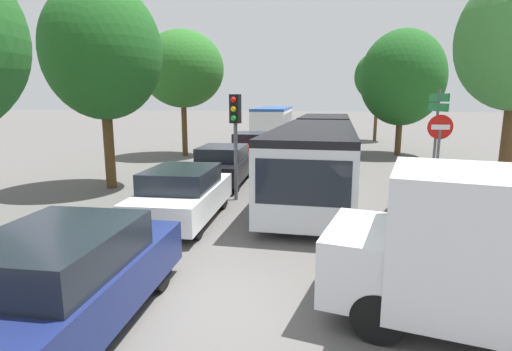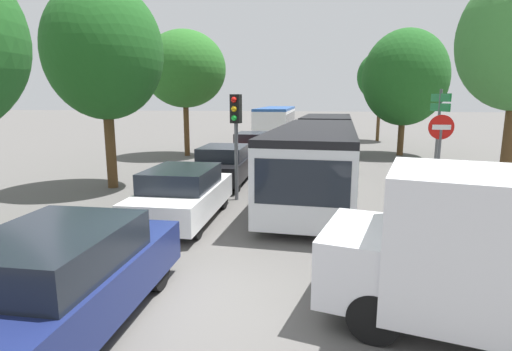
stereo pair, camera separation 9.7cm
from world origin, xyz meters
name	(u,v)px [view 1 (the left image)]	position (x,y,z in m)	size (l,w,h in m)	color
ground_plane	(201,304)	(0.00, 0.00, 0.00)	(200.00, 200.00, 0.00)	#565451
articulated_bus	(320,146)	(1.99, 10.74, 1.37)	(3.34, 16.10, 2.37)	silver
city_bus_rear	(274,120)	(-1.83, 29.55, 1.45)	(2.63, 11.62, 2.50)	silver
queued_car_navy	(63,282)	(-1.64, -1.07, 0.78)	(1.89, 4.44, 1.54)	navy
queued_car_white	(183,194)	(-1.70, 4.25, 0.74)	(1.80, 4.22, 1.47)	white
queued_car_black	(223,164)	(-1.74, 9.21, 0.74)	(1.80, 4.23, 1.47)	black
queued_car_red	(251,146)	(-1.58, 15.26, 0.75)	(1.82, 4.28, 1.49)	#B21E19
traffic_light	(235,123)	(-0.74, 6.71, 2.50)	(0.36, 0.39, 3.40)	#56595E
no_entry_sign	(438,148)	(5.30, 6.29, 1.88)	(0.70, 0.08, 2.82)	#56595E
direction_sign_post	(437,119)	(6.13, 9.56, 2.55)	(0.31, 1.39, 3.60)	#56595E
tree_left_mid	(101,55)	(-5.71, 7.75, 4.76)	(4.10, 4.10, 7.26)	#51381E
tree_left_far	(182,69)	(-5.66, 16.43, 4.88)	(4.62, 4.62, 7.03)	#51381E
tree_right_mid	(402,78)	(6.62, 18.51, 4.42)	(4.75, 4.75, 7.12)	#51381E
tree_right_far	(378,76)	(6.44, 26.57, 4.94)	(3.54, 3.54, 6.81)	#51381E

